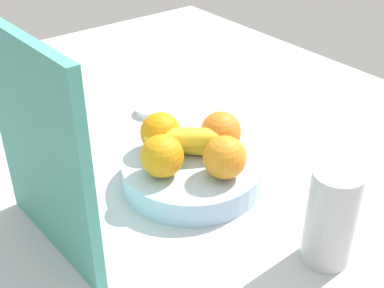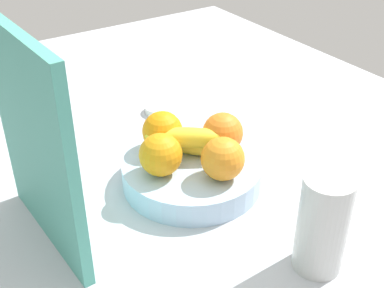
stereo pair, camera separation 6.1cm
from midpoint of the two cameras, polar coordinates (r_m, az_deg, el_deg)
name	(u,v)px [view 1 (the left image)]	position (r cm, az deg, el deg)	size (l,w,h in cm)	color
ground_plane	(189,183)	(101.79, -2.06, -4.41)	(180.00, 140.00, 3.00)	#B1B6BE
fruit_bowl	(192,172)	(97.96, -1.80, -3.22)	(26.68, 26.68, 4.81)	#A7C3DF
orange_front_left	(225,157)	(90.69, 1.73, -1.55)	(7.90, 7.90, 7.90)	orange
orange_front_right	(221,132)	(98.36, 1.46, 1.35)	(7.90, 7.90, 7.90)	orange
orange_center	(161,133)	(98.48, -5.31, 1.25)	(7.90, 7.90, 7.90)	orange
orange_back_left	(162,156)	(91.42, -5.27, -1.39)	(7.90, 7.90, 7.90)	orange
banana_bunch	(188,140)	(97.41, -2.22, 0.42)	(16.09, 15.95, 6.20)	yellow
cutting_board	(41,151)	(79.46, -18.64, -0.79)	(28.00, 1.80, 36.00)	teal
thermos_tumbler	(331,218)	(80.31, 13.13, -8.05)	(7.66, 7.66, 16.48)	#BABBB8
jar_lid	(150,110)	(123.50, -6.10, 3.73)	(7.01, 7.01, 1.68)	silver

